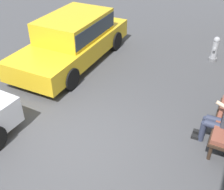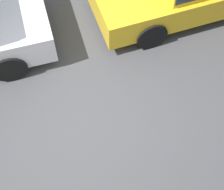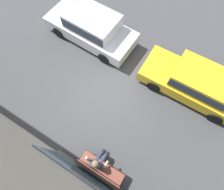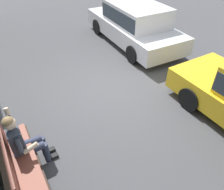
% 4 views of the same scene
% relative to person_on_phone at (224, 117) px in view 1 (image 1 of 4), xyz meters
% --- Properties ---
extents(ground_plane, '(60.00, 60.00, 0.00)m').
position_rel_person_on_phone_xyz_m(ground_plane, '(1.42, -2.68, -0.69)').
color(ground_plane, '#424244').
extents(person_on_phone, '(0.73, 0.74, 1.32)m').
position_rel_person_on_phone_xyz_m(person_on_phone, '(0.00, 0.00, 0.00)').
color(person_on_phone, '#2D3347').
rests_on(person_on_phone, ground_plane).
extents(parked_car_near, '(4.49, 1.84, 1.44)m').
position_rel_person_on_phone_xyz_m(parked_car_near, '(-1.87, -4.73, 0.10)').
color(parked_car_near, gold).
rests_on(parked_car_near, ground_plane).
extents(fire_hydrant, '(0.38, 0.26, 0.81)m').
position_rel_person_on_phone_xyz_m(fire_hydrant, '(-3.79, -0.74, -0.30)').
color(fire_hydrant, slate).
rests_on(fire_hydrant, ground_plane).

